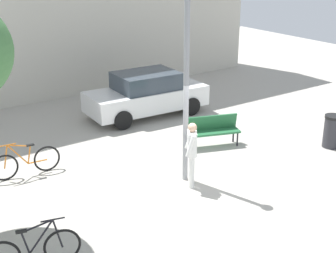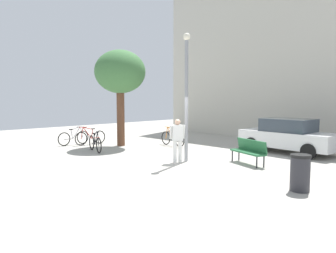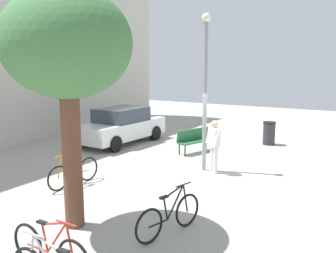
# 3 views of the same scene
# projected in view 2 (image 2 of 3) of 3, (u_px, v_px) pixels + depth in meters

# --- Properties ---
(ground_plane) EXTENTS (36.00, 36.00, 0.00)m
(ground_plane) POSITION_uv_depth(u_px,v_px,m) (180.00, 164.00, 12.10)
(ground_plane) COLOR #A8A399
(building_facade) EXTENTS (18.55, 2.00, 9.81)m
(building_facade) POSITION_uv_depth(u_px,v_px,m) (299.00, 56.00, 18.48)
(building_facade) COLOR beige
(building_facade) RESTS_ON ground_plane
(lamppost) EXTENTS (0.28, 0.28, 4.93)m
(lamppost) POSITION_uv_depth(u_px,v_px,m) (186.00, 89.00, 12.30)
(lamppost) COLOR gray
(lamppost) RESTS_ON ground_plane
(person_by_lamppost) EXTENTS (0.52, 0.62, 1.67)m
(person_by_lamppost) POSITION_uv_depth(u_px,v_px,m) (178.00, 137.00, 12.26)
(person_by_lamppost) COLOR white
(person_by_lamppost) RESTS_ON ground_plane
(park_bench) EXTENTS (1.67, 0.97, 0.92)m
(park_bench) POSITION_uv_depth(u_px,v_px,m) (249.00, 150.00, 11.99)
(park_bench) COLOR #236038
(park_bench) RESTS_ON ground_plane
(plaza_tree) EXTENTS (2.59, 2.59, 4.92)m
(plaza_tree) POSITION_uv_depth(u_px,v_px,m) (120.00, 73.00, 16.34)
(plaza_tree) COLOR brown
(plaza_tree) RESTS_ON ground_plane
(bicycle_orange) EXTENTS (1.81, 0.18, 0.97)m
(bicycle_orange) POSITION_uv_depth(u_px,v_px,m) (172.00, 138.00, 16.60)
(bicycle_orange) COLOR black
(bicycle_orange) RESTS_ON ground_plane
(bicycle_black) EXTENTS (1.77, 0.48, 0.97)m
(bicycle_black) POSITION_uv_depth(u_px,v_px,m) (95.00, 143.00, 14.81)
(bicycle_black) COLOR black
(bicycle_black) RESTS_ON ground_plane
(bicycle_silver) EXTENTS (0.15, 1.81, 0.97)m
(bicycle_silver) POSITION_uv_depth(u_px,v_px,m) (74.00, 138.00, 16.95)
(bicycle_silver) COLOR black
(bicycle_silver) RESTS_ON ground_plane
(bicycle_red) EXTENTS (0.08, 1.81, 0.97)m
(bicycle_red) POSITION_uv_depth(u_px,v_px,m) (90.00, 137.00, 17.07)
(bicycle_red) COLOR black
(bicycle_red) RESTS_ON ground_plane
(parked_car_white) EXTENTS (4.28, 1.98, 1.55)m
(parked_car_white) POSITION_uv_depth(u_px,v_px,m) (288.00, 136.00, 14.45)
(parked_car_white) COLOR silver
(parked_car_white) RESTS_ON ground_plane
(trash_bin) EXTENTS (0.53, 0.53, 0.99)m
(trash_bin) POSITION_uv_depth(u_px,v_px,m) (300.00, 173.00, 8.50)
(trash_bin) COLOR #2D2D33
(trash_bin) RESTS_ON ground_plane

